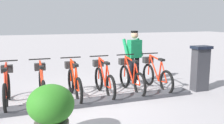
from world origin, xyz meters
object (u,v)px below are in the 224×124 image
object	(u,v)px
payment_kiosk	(200,68)
bike_docked_1	(131,77)
bike_docked_0	(156,75)
worker_near_rack	(134,55)
bike_docked_2	(103,79)
bike_docked_3	(74,82)
bike_docked_4	(42,84)
planter_bush	(51,110)
bike_docked_5	(7,87)

from	to	relation	value
payment_kiosk	bike_docked_1	world-z (taller)	payment_kiosk
bike_docked_0	worker_near_rack	xyz separation A→B (m)	(0.87, 0.28, 0.48)
bike_docked_2	bike_docked_3	bearing A→B (deg)	90.00
bike_docked_4	planter_bush	distance (m)	2.22
bike_docked_4	planter_bush	size ratio (longest dim) A/B	1.77
bike_docked_1	bike_docked_5	bearing A→B (deg)	90.00
worker_near_rack	payment_kiosk	bearing A→B (deg)	-136.22
bike_docked_2	bike_docked_0	bearing A→B (deg)	-90.00
worker_near_rack	bike_docked_2	bearing A→B (deg)	123.45
bike_docked_2	payment_kiosk	bearing A→B (deg)	-101.97
bike_docked_4	planter_bush	world-z (taller)	bike_docked_4
payment_kiosk	bike_docked_0	bearing A→B (deg)	62.49
bike_docked_4	bike_docked_5	size ratio (longest dim) A/B	1.00
bike_docked_0	worker_near_rack	distance (m)	1.03
bike_docked_5	planter_bush	size ratio (longest dim) A/B	1.77
payment_kiosk	bike_docked_4	xyz separation A→B (m)	(0.57, 4.30, -0.24)
bike_docked_5	planter_bush	xyz separation A→B (m)	(-2.22, -0.77, 0.11)
bike_docked_3	planter_bush	xyz separation A→B (m)	(-2.22, 0.83, 0.11)
worker_near_rack	bike_docked_4	bearing A→B (deg)	106.61
payment_kiosk	bike_docked_0	xyz separation A→B (m)	(0.57, 1.10, -0.24)
worker_near_rack	planter_bush	distance (m)	4.28
bike_docked_1	planter_bush	size ratio (longest dim) A/B	1.77
bike_docked_1	bike_docked_2	distance (m)	0.80
bike_docked_3	planter_bush	bearing A→B (deg)	159.39
bike_docked_5	planter_bush	distance (m)	2.35
worker_near_rack	planter_bush	bearing A→B (deg)	136.29
bike_docked_0	bike_docked_3	world-z (taller)	same
bike_docked_1	planter_bush	xyz separation A→B (m)	(-2.22, 2.43, 0.11)
bike_docked_4	bike_docked_5	xyz separation A→B (m)	(0.00, 0.80, 0.00)
bike_docked_1	worker_near_rack	world-z (taller)	worker_near_rack
bike_docked_0	bike_docked_4	distance (m)	3.20
bike_docked_5	bike_docked_0	bearing A→B (deg)	-90.00
bike_docked_1	payment_kiosk	bearing A→B (deg)	-106.77
bike_docked_4	bike_docked_1	bearing A→B (deg)	-90.00
payment_kiosk	bike_docked_5	xyz separation A→B (m)	(0.57, 5.10, -0.24)
payment_kiosk	bike_docked_2	bearing A→B (deg)	78.03
bike_docked_3	bike_docked_1	bearing A→B (deg)	-90.00
bike_docked_1	planter_bush	bearing A→B (deg)	132.33
bike_docked_5	payment_kiosk	bearing A→B (deg)	-96.40
bike_docked_0	bike_docked_5	xyz separation A→B (m)	(0.00, 4.00, 0.00)
bike_docked_1	bike_docked_4	distance (m)	2.40
bike_docked_1	bike_docked_2	xyz separation A→B (m)	(0.00, 0.80, 0.00)
payment_kiosk	worker_near_rack	size ratio (longest dim) A/B	0.77
bike_docked_4	bike_docked_5	distance (m)	0.80
bike_docked_4	planter_bush	xyz separation A→B (m)	(-2.22, 0.03, 0.11)
bike_docked_3	bike_docked_4	size ratio (longest dim) A/B	1.00
bike_docked_0	bike_docked_1	world-z (taller)	same
bike_docked_1	bike_docked_5	world-z (taller)	same
bike_docked_3	bike_docked_5	bearing A→B (deg)	90.00
payment_kiosk	bike_docked_1	xyz separation A→B (m)	(0.57, 1.90, -0.24)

